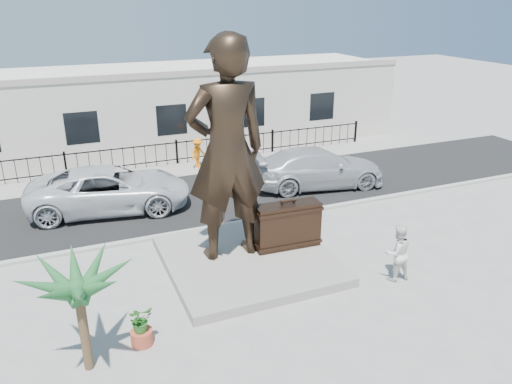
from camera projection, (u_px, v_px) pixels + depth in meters
ground at (281, 283)px, 15.32m from camera, size 100.00×100.00×0.00m
street at (204, 195)px, 22.20m from camera, size 40.00×7.00×0.01m
curb at (231, 224)px, 19.17m from camera, size 40.00×0.25×0.12m
far_sidewalk at (181, 168)px, 25.63m from camera, size 40.00×2.50×0.02m
plinth at (248, 260)px, 16.38m from camera, size 5.20×5.20×0.30m
fence at (177, 153)px, 26.11m from camera, size 22.00×0.10×1.20m
building at (157, 107)px, 29.13m from camera, size 28.00×7.00×4.40m
statue at (227, 151)px, 15.25m from camera, size 2.57×1.70×7.04m
suitcase at (287, 225)px, 16.71m from camera, size 2.23×0.80×1.55m
tourist at (397, 253)px, 15.26m from camera, size 0.94×0.76×1.83m
car_white at (110, 189)px, 20.32m from camera, size 6.82×3.92×1.79m
car_silver at (318, 168)px, 22.90m from camera, size 6.43×3.46×1.77m
worker at (198, 153)px, 25.51m from camera, size 1.13×1.02×1.52m
palm_tree at (90, 367)px, 11.85m from camera, size 1.80×1.80×3.20m
planter at (142, 337)px, 12.59m from camera, size 0.56×0.56×0.40m
shrub at (140, 319)px, 12.40m from camera, size 0.76×0.72×0.67m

